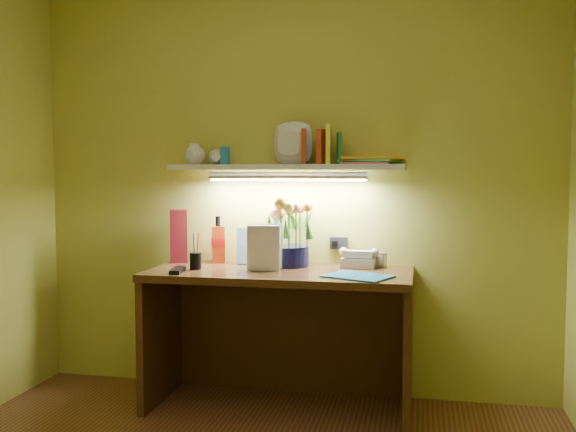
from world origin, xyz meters
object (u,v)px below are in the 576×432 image
Objects in this scene: desk_clock at (379,260)px; whisky_bottle at (218,239)px; telephone at (359,258)px; desk at (280,340)px; flower_bouquet at (289,231)px.

whisky_bottle is at bearing -154.96° from desk_clock.
telephone is 0.11m from desk_clock.
desk_clock is (0.51, 0.22, 0.42)m from desk.
desk is 7.73× the size of telephone.
flower_bouquet reaches higher than desk.
whisky_bottle reaches higher than telephone.
flower_bouquet is 4.76× the size of desk_clock.
flower_bouquet is at bearing 84.01° from desk.
desk_clock is at bearing 24.11° from telephone.
whisky_bottle is (-0.82, 0.03, 0.08)m from telephone.
telephone is (0.41, 0.18, 0.43)m from desk.
flower_bouquet is at bearing -173.88° from telephone.
flower_bouquet is 0.43m from whisky_bottle.
flower_bouquet reaches higher than telephone.
flower_bouquet is 1.46× the size of whisky_bottle.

